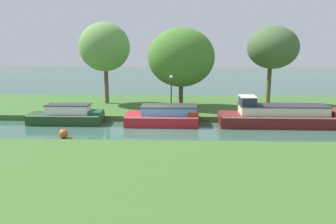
% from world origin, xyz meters
% --- Properties ---
extents(ground_plane, '(120.00, 120.00, 0.00)m').
position_xyz_m(ground_plane, '(0.00, 0.00, 0.00)').
color(ground_plane, '#335648').
extents(riverbank_far, '(72.00, 10.00, 0.40)m').
position_xyz_m(riverbank_far, '(0.00, 7.00, 0.20)').
color(riverbank_far, '#3B642A').
rests_on(riverbank_far, ground_plane).
extents(riverbank_near, '(72.00, 10.00, 0.40)m').
position_xyz_m(riverbank_near, '(0.00, -9.00, 0.20)').
color(riverbank_near, '#3E6529').
rests_on(riverbank_near, ground_plane).
extents(maroon_barge, '(8.23, 2.22, 2.06)m').
position_xyz_m(maroon_barge, '(8.86, 1.20, 0.68)').
color(maroon_barge, maroon).
rests_on(maroon_barge, ground_plane).
extents(forest_narrowboat, '(5.19, 1.62, 1.39)m').
position_xyz_m(forest_narrowboat, '(-5.94, 1.20, 0.58)').
color(forest_narrowboat, '#23411F').
rests_on(forest_narrowboat, ground_plane).
extents(red_cruiser, '(5.02, 2.23, 1.38)m').
position_xyz_m(red_cruiser, '(0.93, 1.20, 0.61)').
color(red_cruiser, red).
rests_on(red_cruiser, ground_plane).
extents(willow_tree_left, '(4.32, 3.91, 6.95)m').
position_xyz_m(willow_tree_left, '(-4.48, 7.10, 5.27)').
color(willow_tree_left, brown).
rests_on(willow_tree_left, riverbank_far).
extents(willow_tree_centre, '(5.45, 4.24, 6.45)m').
position_xyz_m(willow_tree_centre, '(2.05, 5.97, 4.45)').
color(willow_tree_centre, brown).
rests_on(willow_tree_centre, riverbank_far).
extents(willow_tree_right, '(4.21, 4.29, 6.60)m').
position_xyz_m(willow_tree_right, '(9.63, 6.95, 5.22)').
color(willow_tree_right, brown).
rests_on(willow_tree_right, riverbank_far).
extents(lamp_post, '(0.24, 0.24, 2.81)m').
position_xyz_m(lamp_post, '(1.30, 3.75, 2.17)').
color(lamp_post, '#333338').
rests_on(lamp_post, riverbank_far).
extents(mooring_post_near, '(0.13, 0.13, 0.88)m').
position_xyz_m(mooring_post_near, '(-7.58, 2.58, 0.84)').
color(mooring_post_near, '#46412A').
rests_on(mooring_post_near, riverbank_far).
extents(mooring_post_far, '(0.18, 0.18, 0.73)m').
position_xyz_m(mooring_post_far, '(8.29, 2.58, 0.76)').
color(mooring_post_far, '#4A3526').
rests_on(mooring_post_far, riverbank_far).
extents(channel_buoy, '(0.54, 0.54, 0.54)m').
position_xyz_m(channel_buoy, '(-4.96, -2.40, 0.27)').
color(channel_buoy, '#E55919').
rests_on(channel_buoy, ground_plane).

